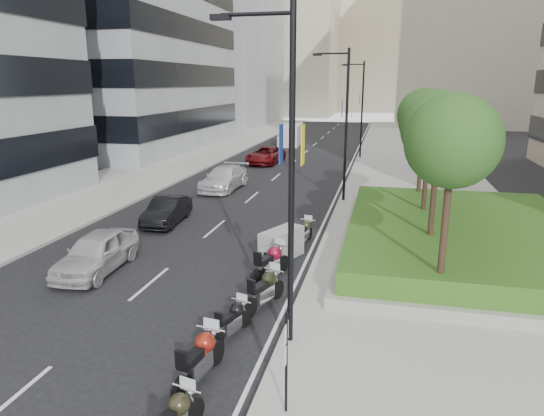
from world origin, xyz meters
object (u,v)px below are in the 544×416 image
(lamp_post_2, at_px, (361,105))
(motorcycle_3, at_px, (265,290))
(lamp_post_0, at_px, (286,165))
(motorcycle_2, at_px, (233,320))
(car_d, at_px, (266,155))
(car_c, at_px, (224,178))
(car_b, at_px, (167,211))
(parking_sign, at_px, (286,358))
(car_a, at_px, (97,252))
(motorcycle_1, at_px, (200,358))
(motorcycle_6, at_px, (304,232))
(lamp_post_1, at_px, (344,118))
(motorcycle_5, at_px, (282,244))
(delivery_van, at_px, (290,136))
(motorcycle_4, at_px, (271,263))

(lamp_post_2, distance_m, motorcycle_3, 33.21)
(lamp_post_0, bearing_deg, motorcycle_2, 178.62)
(car_d, bearing_deg, car_c, -86.38)
(motorcycle_3, relative_size, car_b, 0.53)
(motorcycle_3, bearing_deg, parking_sign, -142.37)
(lamp_post_2, xyz_separation_m, car_c, (-8.13, -16.08, -4.29))
(lamp_post_0, bearing_deg, motorcycle_3, 117.07)
(car_a, relative_size, car_b, 1.08)
(motorcycle_3, distance_m, car_b, 10.99)
(motorcycle_1, bearing_deg, motorcycle_6, 4.78)
(lamp_post_0, bearing_deg, lamp_post_1, 90.00)
(motorcycle_2, relative_size, car_d, 0.35)
(motorcycle_2, bearing_deg, car_a, 77.88)
(motorcycle_2, distance_m, motorcycle_5, 6.54)
(motorcycle_3, xyz_separation_m, delivery_van, (-7.21, 41.30, 0.48))
(lamp_post_1, bearing_deg, motorcycle_1, -94.86)
(delivery_van, bearing_deg, motorcycle_2, -84.66)
(lamp_post_0, distance_m, car_d, 31.45)
(motorcycle_5, bearing_deg, lamp_post_1, 16.14)
(lamp_post_2, height_order, car_b, lamp_post_2)
(delivery_van, bearing_deg, lamp_post_1, -76.11)
(lamp_post_1, distance_m, motorcycle_6, 9.49)
(motorcycle_3, distance_m, motorcycle_5, 4.48)
(motorcycle_4, xyz_separation_m, motorcycle_5, (-0.06, 2.20, -0.02))
(motorcycle_1, relative_size, car_c, 0.45)
(lamp_post_0, xyz_separation_m, lamp_post_1, (0.00, 17.00, 0.00))
(parking_sign, relative_size, motorcycle_1, 1.06)
(lamp_post_0, height_order, motorcycle_5, lamp_post_0)
(motorcycle_1, relative_size, delivery_van, 0.42)
(car_a, height_order, delivery_van, delivery_van)
(motorcycle_6, height_order, car_b, car_b)
(motorcycle_6, bearing_deg, lamp_post_2, 8.08)
(lamp_post_0, height_order, delivery_van, lamp_post_0)
(motorcycle_2, height_order, car_b, car_b)
(motorcycle_3, distance_m, motorcycle_6, 6.60)
(lamp_post_1, distance_m, motorcycle_4, 13.44)
(motorcycle_1, xyz_separation_m, car_b, (-6.72, 12.54, 0.05))
(lamp_post_0, distance_m, lamp_post_1, 17.00)
(lamp_post_2, xyz_separation_m, motorcycle_2, (-1.52, -34.96, -4.55))
(parking_sign, xyz_separation_m, motorcycle_2, (-2.18, 3.04, -0.94))
(motorcycle_1, xyz_separation_m, motorcycle_5, (0.15, 8.77, 0.00))
(car_c, relative_size, car_d, 0.98)
(delivery_van, bearing_deg, motorcycle_4, -83.56)
(motorcycle_2, height_order, motorcycle_5, motorcycle_5)
(car_d, bearing_deg, car_b, -86.71)
(lamp_post_2, height_order, motorcycle_6, lamp_post_2)
(parking_sign, distance_m, car_d, 34.23)
(lamp_post_2, height_order, car_a, lamp_post_2)
(motorcycle_6, bearing_deg, motorcycle_2, -174.19)
(motorcycle_3, distance_m, car_d, 28.84)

